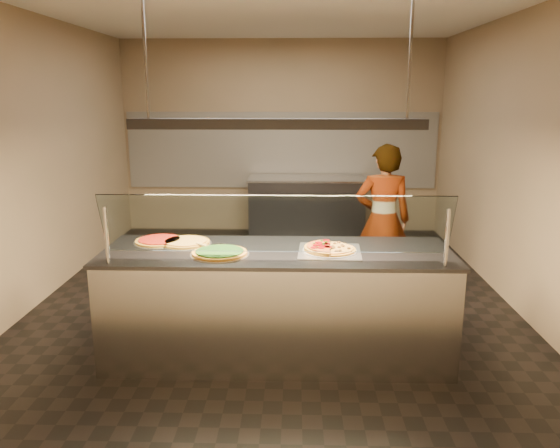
{
  "coord_description": "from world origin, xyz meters",
  "views": [
    {
      "loc": [
        0.22,
        -5.72,
        2.18
      ],
      "look_at": [
        0.08,
        -0.89,
        1.02
      ],
      "focal_mm": 35.0,
      "sensor_mm": 36.0,
      "label": 1
    }
  ],
  "objects_px": {
    "serving_counter": "(277,303)",
    "half_pizza_pepperoni": "(317,247)",
    "heat_lamp_housing": "(277,124)",
    "sneeze_guard": "(276,225)",
    "perforated_tray": "(330,251)",
    "pizza_spatula": "(209,245)",
    "worker": "(383,220)",
    "prep_table": "(306,207)",
    "pizza_spinach": "(220,253)",
    "pizza_tomato": "(159,240)",
    "pizza_cheese": "(186,242)",
    "half_pizza_sausage": "(342,248)"
  },
  "relations": [
    {
      "from": "perforated_tray",
      "to": "worker",
      "type": "relative_size",
      "value": 0.32
    },
    {
      "from": "pizza_spinach",
      "to": "pizza_cheese",
      "type": "relative_size",
      "value": 1.08
    },
    {
      "from": "pizza_tomato",
      "to": "serving_counter",
      "type": "bearing_deg",
      "value": -12.47
    },
    {
      "from": "sneeze_guard",
      "to": "serving_counter",
      "type": "bearing_deg",
      "value": 90.0
    },
    {
      "from": "serving_counter",
      "to": "heat_lamp_housing",
      "type": "xyz_separation_m",
      "value": [
        -0.0,
        0.0,
        1.48
      ]
    },
    {
      "from": "pizza_tomato",
      "to": "heat_lamp_housing",
      "type": "xyz_separation_m",
      "value": [
        1.03,
        -0.23,
        1.01
      ]
    },
    {
      "from": "pizza_spinach",
      "to": "heat_lamp_housing",
      "type": "distance_m",
      "value": 1.11
    },
    {
      "from": "pizza_tomato",
      "to": "pizza_spatula",
      "type": "relative_size",
      "value": 1.52
    },
    {
      "from": "half_pizza_sausage",
      "to": "heat_lamp_housing",
      "type": "relative_size",
      "value": 0.18
    },
    {
      "from": "pizza_spatula",
      "to": "pizza_spinach",
      "type": "bearing_deg",
      "value": -57.79
    },
    {
      "from": "pizza_spatula",
      "to": "prep_table",
      "type": "xyz_separation_m",
      "value": [
        0.89,
        3.94,
        -0.49
      ]
    },
    {
      "from": "sneeze_guard",
      "to": "pizza_tomato",
      "type": "bearing_deg",
      "value": 150.94
    },
    {
      "from": "heat_lamp_housing",
      "to": "sneeze_guard",
      "type": "bearing_deg",
      "value": -90.0
    },
    {
      "from": "prep_table",
      "to": "worker",
      "type": "height_order",
      "value": "worker"
    },
    {
      "from": "pizza_cheese",
      "to": "pizza_spinach",
      "type": "bearing_deg",
      "value": -43.92
    },
    {
      "from": "serving_counter",
      "to": "pizza_spatula",
      "type": "height_order",
      "value": "pizza_spatula"
    },
    {
      "from": "pizza_spatula",
      "to": "worker",
      "type": "relative_size",
      "value": 0.17
    },
    {
      "from": "pizza_tomato",
      "to": "prep_table",
      "type": "distance_m",
      "value": 4.02
    },
    {
      "from": "worker",
      "to": "pizza_spatula",
      "type": "bearing_deg",
      "value": 42.23
    },
    {
      "from": "serving_counter",
      "to": "half_pizza_pepperoni",
      "type": "height_order",
      "value": "half_pizza_pepperoni"
    },
    {
      "from": "perforated_tray",
      "to": "half_pizza_pepperoni",
      "type": "xyz_separation_m",
      "value": [
        -0.1,
        0.0,
        0.03
      ]
    },
    {
      "from": "sneeze_guard",
      "to": "perforated_tray",
      "type": "bearing_deg",
      "value": 36.44
    },
    {
      "from": "heat_lamp_housing",
      "to": "pizza_spinach",
      "type": "bearing_deg",
      "value": -162.98
    },
    {
      "from": "half_pizza_pepperoni",
      "to": "prep_table",
      "type": "xyz_separation_m",
      "value": [
        -0.01,
        4.01,
        -0.5
      ]
    },
    {
      "from": "sneeze_guard",
      "to": "pizza_spinach",
      "type": "relative_size",
      "value": 5.56
    },
    {
      "from": "worker",
      "to": "prep_table",
      "type": "bearing_deg",
      "value": -71.97
    },
    {
      "from": "perforated_tray",
      "to": "prep_table",
      "type": "height_order",
      "value": "perforated_tray"
    },
    {
      "from": "pizza_cheese",
      "to": "heat_lamp_housing",
      "type": "height_order",
      "value": "heat_lamp_housing"
    },
    {
      "from": "perforated_tray",
      "to": "pizza_tomato",
      "type": "distance_m",
      "value": 1.47
    },
    {
      "from": "pizza_cheese",
      "to": "pizza_tomato",
      "type": "distance_m",
      "value": 0.24
    },
    {
      "from": "pizza_cheese",
      "to": "pizza_spatula",
      "type": "bearing_deg",
      "value": -32.65
    },
    {
      "from": "half_pizza_pepperoni",
      "to": "pizza_spatula",
      "type": "distance_m",
      "value": 0.9
    },
    {
      "from": "pizza_tomato",
      "to": "pizza_spatula",
      "type": "height_order",
      "value": "pizza_spatula"
    },
    {
      "from": "prep_table",
      "to": "pizza_spatula",
      "type": "bearing_deg",
      "value": -102.68
    },
    {
      "from": "pizza_tomato",
      "to": "prep_table",
      "type": "xyz_separation_m",
      "value": [
        1.35,
        3.76,
        -0.48
      ]
    },
    {
      "from": "prep_table",
      "to": "half_pizza_pepperoni",
      "type": "bearing_deg",
      "value": -89.88
    },
    {
      "from": "sneeze_guard",
      "to": "prep_table",
      "type": "relative_size",
      "value": 1.47
    },
    {
      "from": "perforated_tray",
      "to": "prep_table",
      "type": "xyz_separation_m",
      "value": [
        -0.11,
        4.01,
        -0.47
      ]
    },
    {
      "from": "pizza_spatula",
      "to": "heat_lamp_housing",
      "type": "relative_size",
      "value": 0.12
    },
    {
      "from": "sneeze_guard",
      "to": "half_pizza_sausage",
      "type": "relative_size",
      "value": 6.17
    },
    {
      "from": "serving_counter",
      "to": "perforated_tray",
      "type": "distance_m",
      "value": 0.64
    },
    {
      "from": "sneeze_guard",
      "to": "pizza_spatula",
      "type": "height_order",
      "value": "sneeze_guard"
    },
    {
      "from": "sneeze_guard",
      "to": "pizza_cheese",
      "type": "bearing_deg",
      "value": 146.24
    },
    {
      "from": "pizza_tomato",
      "to": "pizza_cheese",
      "type": "bearing_deg",
      "value": -10.4
    },
    {
      "from": "half_pizza_pepperoni",
      "to": "worker",
      "type": "bearing_deg",
      "value": 63.88
    },
    {
      "from": "prep_table",
      "to": "half_pizza_sausage",
      "type": "bearing_deg",
      "value": -87.04
    },
    {
      "from": "pizza_cheese",
      "to": "pizza_tomato",
      "type": "height_order",
      "value": "same"
    },
    {
      "from": "sneeze_guard",
      "to": "half_pizza_pepperoni",
      "type": "xyz_separation_m",
      "value": [
        0.33,
        0.32,
        -0.26
      ]
    },
    {
      "from": "serving_counter",
      "to": "heat_lamp_housing",
      "type": "relative_size",
      "value": 1.24
    },
    {
      "from": "half_pizza_pepperoni",
      "to": "pizza_spatula",
      "type": "xyz_separation_m",
      "value": [
        -0.9,
        0.07,
        -0.01
      ]
    }
  ]
}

